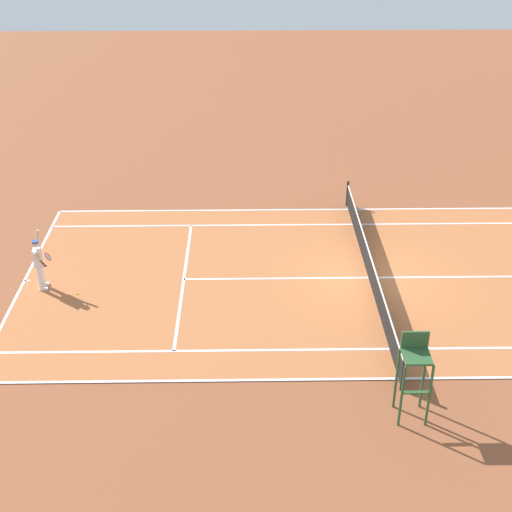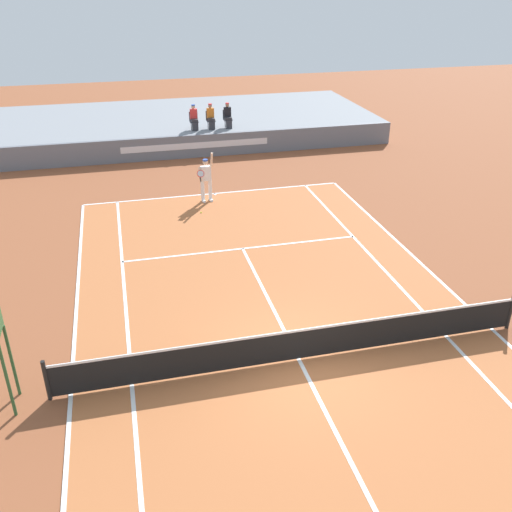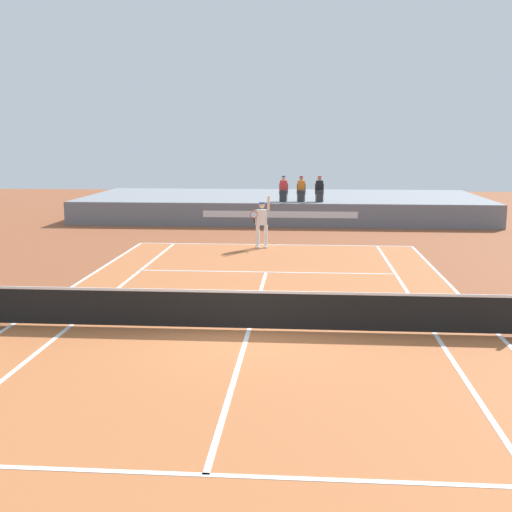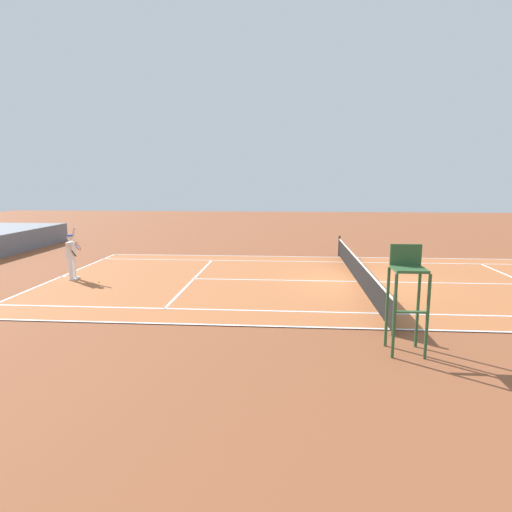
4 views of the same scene
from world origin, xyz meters
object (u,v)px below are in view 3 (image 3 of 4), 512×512
spectator_seated_1 (301,189)px  tennis_ball (248,253)px  tennis_player (262,223)px  spectator_seated_2 (319,189)px  spectator_seated_0 (283,189)px

spectator_seated_1 → tennis_ball: 8.84m
spectator_seated_1 → tennis_player: (-1.48, -7.22, -0.78)m
spectator_seated_2 → tennis_player: bearing=-108.3°
spectator_seated_1 → tennis_player: spectator_seated_1 is taller
spectator_seated_2 → tennis_player: spectator_seated_2 is taller
spectator_seated_1 → tennis_player: size_ratio=0.61×
spectator_seated_1 → spectator_seated_2: (0.91, 0.00, 0.00)m
spectator_seated_2 → tennis_ball: 9.08m
spectator_seated_0 → spectator_seated_1: bearing=0.0°
spectator_seated_1 → spectator_seated_2: bearing=0.0°
spectator_seated_2 → tennis_ball: bearing=-108.5°
spectator_seated_0 → tennis_ball: size_ratio=18.60×
spectator_seated_2 → tennis_ball: (-2.82, -8.45, -1.74)m
spectator_seated_2 → tennis_player: size_ratio=0.61×
tennis_ball → tennis_player: bearing=70.5°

